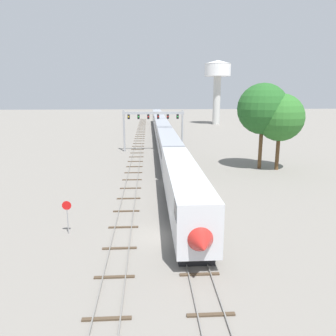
# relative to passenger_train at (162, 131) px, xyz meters

# --- Properties ---
(ground_plane) EXTENTS (400.00, 400.00, 0.00)m
(ground_plane) POSITION_rel_passenger_train_xyz_m (-2.00, -51.20, -2.61)
(ground_plane) COLOR gray
(track_main) EXTENTS (2.60, 200.00, 0.16)m
(track_main) POSITION_rel_passenger_train_xyz_m (0.00, 8.80, -2.54)
(track_main) COLOR slate
(track_main) RESTS_ON ground
(track_near) EXTENTS (2.60, 160.00, 0.16)m
(track_near) POSITION_rel_passenger_train_xyz_m (-5.50, -11.20, -2.54)
(track_near) COLOR slate
(track_near) RESTS_ON ground
(passenger_train) EXTENTS (3.04, 114.81, 4.80)m
(passenger_train) POSITION_rel_passenger_train_xyz_m (0.00, 0.00, 0.00)
(passenger_train) COLOR silver
(passenger_train) RESTS_ON ground
(signal_gantry) EXTENTS (12.10, 0.49, 8.13)m
(signal_gantry) POSITION_rel_passenger_train_xyz_m (-2.25, -11.05, 3.39)
(signal_gantry) COLOR #999BA0
(signal_gantry) RESTS_ON ground
(water_tower) EXTENTS (9.27, 9.27, 22.29)m
(water_tower) POSITION_rel_passenger_train_xyz_m (21.23, 42.82, 14.74)
(water_tower) COLOR beige
(water_tower) RESTS_ON ground
(stop_sign) EXTENTS (0.76, 0.08, 2.88)m
(stop_sign) POSITION_rel_passenger_train_xyz_m (-10.00, -50.20, -0.74)
(stop_sign) COLOR gray
(stop_sign) RESTS_ON ground
(trackside_tree_left) EXTENTS (7.00, 7.00, 11.40)m
(trackside_tree_left) POSITION_rel_passenger_train_xyz_m (16.23, -28.26, 5.27)
(trackside_tree_left) COLOR brown
(trackside_tree_left) RESTS_ON ground
(trackside_tree_mid) EXTENTS (7.59, 7.59, 12.91)m
(trackside_tree_mid) POSITION_rel_passenger_train_xyz_m (13.89, -27.30, 6.48)
(trackside_tree_mid) COLOR brown
(trackside_tree_mid) RESTS_ON ground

